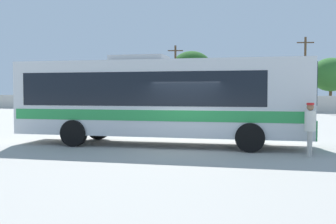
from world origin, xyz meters
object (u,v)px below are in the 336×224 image
object	(u,v)px
parked_car_leftmost_black	(141,105)
parked_car_third_maroon	(250,106)
roadside_tree_midleft	(294,75)
utility_pole_far	(175,76)
roadside_tree_left	(192,69)
coach_bus_silver_green	(157,97)
roadside_tree_midright	(331,75)
attendant_by_bus_door	(310,126)
parked_car_second_maroon	(187,105)
utility_pole_near	(305,73)

from	to	relation	value
parked_car_leftmost_black	parked_car_third_maroon	distance (m)	11.75
parked_car_third_maroon	roadside_tree_midleft	bearing A→B (deg)	68.48
utility_pole_far	roadside_tree_left	bearing A→B (deg)	74.78
coach_bus_silver_green	roadside_tree_midright	distance (m)	34.80
utility_pole_far	attendant_by_bus_door	bearing A→B (deg)	-64.86
parked_car_leftmost_black	parked_car_second_maroon	distance (m)	5.46
utility_pole_near	roadside_tree_left	distance (m)	13.78
roadside_tree_midleft	roadside_tree_midright	world-z (taller)	roadside_tree_midright
roadside_tree_left	parked_car_third_maroon	bearing A→B (deg)	-48.53
utility_pole_near	roadside_tree_left	world-z (taller)	utility_pole_near
utility_pole_near	roadside_tree_left	bearing A→B (deg)	168.92
utility_pole_near	roadside_tree_midleft	size ratio (longest dim) A/B	1.42
roadside_tree_left	roadside_tree_midleft	world-z (taller)	roadside_tree_left
parked_car_leftmost_black	parked_car_second_maroon	bearing A→B (deg)	-7.19
coach_bus_silver_green	utility_pole_near	bearing A→B (deg)	80.25
attendant_by_bus_door	utility_pole_near	world-z (taller)	utility_pole_near
utility_pole_far	roadside_tree_midleft	size ratio (longest dim) A/B	1.34
parked_car_third_maroon	utility_pole_near	size ratio (longest dim) A/B	0.54
parked_car_second_maroon	roadside_tree_left	xyz separation A→B (m)	(-2.28, 9.64, 4.24)
coach_bus_silver_green	roadside_tree_left	bearing A→B (deg)	103.40
parked_car_third_maroon	roadside_tree_midleft	world-z (taller)	roadside_tree_midleft
parked_car_leftmost_black	roadside_tree_midright	xyz separation A→B (m)	(19.37, 8.70, 3.31)
utility_pole_near	utility_pole_far	distance (m)	14.50
coach_bus_silver_green	roadside_tree_midright	size ratio (longest dim) A/B	1.98
coach_bus_silver_green	roadside_tree_midleft	bearing A→B (deg)	82.96
attendant_by_bus_door	parked_car_third_maroon	size ratio (longest dim) A/B	0.40
parked_car_leftmost_black	attendant_by_bus_door	bearing A→B (deg)	-57.06
utility_pole_far	roadside_tree_left	xyz separation A→B (m)	(0.97, 3.56, 1.03)
coach_bus_silver_green	roadside_tree_left	xyz separation A→B (m)	(-8.11, 34.02, 3.09)
attendant_by_bus_door	roadside_tree_midleft	size ratio (longest dim) A/B	0.31
coach_bus_silver_green	roadside_tree_midright	bearing A→B (deg)	76.47
parked_car_second_maroon	coach_bus_silver_green	bearing A→B (deg)	-76.57
parked_car_second_maroon	roadside_tree_midleft	bearing A→B (deg)	42.82
parked_car_second_maroon	roadside_tree_midleft	distance (m)	14.01
coach_bus_silver_green	attendant_by_bus_door	distance (m)	5.99
roadside_tree_midright	coach_bus_silver_green	bearing A→B (deg)	-103.53
utility_pole_near	roadside_tree_left	xyz separation A→B (m)	(-13.50, 2.64, 0.78)
roadside_tree_midright	parked_car_third_maroon	bearing A→B (deg)	-128.95
utility_pole_far	roadside_tree_midleft	bearing A→B (deg)	13.47
utility_pole_near	parked_car_leftmost_black	bearing A→B (deg)	-159.21
coach_bus_silver_green	roadside_tree_left	world-z (taller)	roadside_tree_left
parked_car_third_maroon	roadside_tree_midright	world-z (taller)	roadside_tree_midright
parked_car_leftmost_black	utility_pole_far	xyz separation A→B (m)	(2.17, 5.39, 3.21)
utility_pole_far	parked_car_third_maroon	bearing A→B (deg)	-32.77
coach_bus_silver_green	attendant_by_bus_door	bearing A→B (deg)	-11.95
parked_car_second_maroon	utility_pole_far	xyz separation A→B (m)	(-3.25, 6.08, 3.21)
utility_pole_near	utility_pole_far	size ratio (longest dim) A/B	1.06
attendant_by_bus_door	roadside_tree_left	size ratio (longest dim) A/B	0.24
roadside_tree_midright	utility_pole_near	bearing A→B (deg)	-138.88
parked_car_leftmost_black	parked_car_third_maroon	world-z (taller)	parked_car_third_maroon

